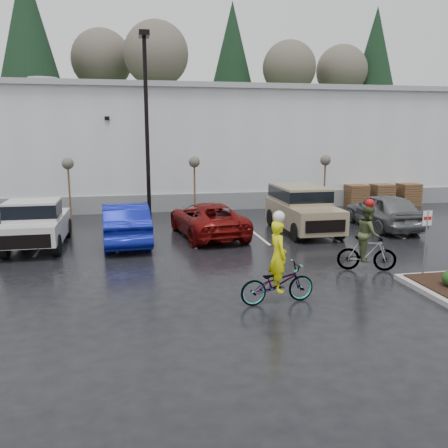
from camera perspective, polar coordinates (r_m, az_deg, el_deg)
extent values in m
plane|color=black|center=(14.07, 10.14, -7.84)|extent=(120.00, 120.00, 0.00)
cube|color=silver|center=(34.72, -3.20, 9.41)|extent=(60.00, 15.00, 7.00)
cube|color=slate|center=(27.55, -0.86, 2.72)|extent=(60.00, 0.12, 1.00)
cube|color=#999B9E|center=(34.80, -3.26, 15.27)|extent=(60.50, 15.50, 0.30)
cube|color=#1A3717|center=(57.58, -6.54, 9.54)|extent=(80.00, 25.00, 6.00)
cylinder|color=black|center=(24.36, -9.25, 10.92)|extent=(0.20, 0.20, 9.00)
cube|color=black|center=(24.79, -9.61, 21.61)|extent=(0.50, 1.00, 0.25)
cylinder|color=#4F341F|center=(25.71, -18.08, 3.59)|extent=(0.10, 0.10, 2.80)
sphere|color=#4B433C|center=(25.57, -18.29, 6.92)|extent=(0.60, 0.60, 0.60)
cylinder|color=#4F341F|center=(25.77, -3.56, 4.13)|extent=(0.10, 0.10, 2.80)
sphere|color=#4B433C|center=(25.63, -3.60, 7.46)|extent=(0.60, 0.60, 0.60)
cylinder|color=#4F341F|center=(27.80, 11.98, 4.42)|extent=(0.10, 0.10, 2.80)
sphere|color=#4B433C|center=(27.68, 12.11, 7.51)|extent=(0.60, 0.60, 0.60)
cube|color=#4F341F|center=(29.85, 15.59, 3.30)|extent=(1.20, 1.20, 1.35)
cube|color=#4F341F|center=(30.66, 18.43, 3.34)|extent=(1.20, 1.20, 1.35)
cube|color=#4F341F|center=(31.59, 21.27, 3.36)|extent=(1.20, 1.20, 1.35)
cylinder|color=gray|center=(15.70, 23.04, -2.40)|extent=(0.05, 0.05, 2.20)
cube|color=white|center=(15.54, 23.27, 0.65)|extent=(0.30, 0.02, 0.45)
cube|color=red|center=(15.53, 23.29, 0.65)|extent=(0.26, 0.02, 0.10)
imported|color=navy|center=(19.79, -11.82, 0.15)|extent=(2.08, 5.21, 1.69)
imported|color=#690A09|center=(20.71, -2.00, 0.58)|extent=(3.10, 5.60, 1.48)
imported|color=slate|center=(23.55, 18.65, 1.53)|extent=(2.10, 4.98, 1.68)
imported|color=#3F3F44|center=(12.79, 6.44, -7.11)|extent=(2.13, 0.92, 1.09)
imported|color=yellow|center=(12.57, 6.51, -3.84)|extent=(0.52, 0.73, 1.90)
sphere|color=silver|center=(12.35, 6.62, 0.88)|extent=(0.31, 0.31, 0.31)
imported|color=#3F3F44|center=(16.28, 16.80, -3.42)|extent=(1.92, 1.09, 1.15)
imported|color=#3F4D29|center=(16.12, 16.94, -1.08)|extent=(0.74, 0.99, 1.81)
sphere|color=#990C0C|center=(15.95, 17.14, 2.39)|extent=(0.30, 0.30, 0.30)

